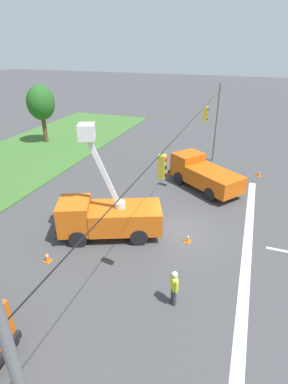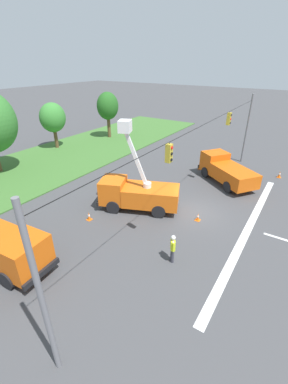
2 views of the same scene
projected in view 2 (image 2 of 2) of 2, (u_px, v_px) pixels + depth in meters
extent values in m
plane|color=#424244|center=(196.00, 212.00, 19.33)|extent=(200.00, 200.00, 0.00)
cube|color=#3D6B2D|center=(42.00, 164.00, 28.03)|extent=(56.00, 12.00, 0.10)
cube|color=silver|center=(248.00, 228.00, 17.46)|extent=(17.60, 0.50, 0.01)
cube|color=silver|center=(280.00, 238.00, 16.49)|extent=(0.20, 2.00, 0.01)
cylinder|color=slate|center=(41.00, 299.00, 8.00)|extent=(0.20, 0.20, 7.20)
cylinder|color=slate|center=(247.00, 130.00, 27.35)|extent=(0.20, 0.20, 7.20)
cylinder|color=black|center=(205.00, 124.00, 16.30)|extent=(26.00, 0.03, 0.03)
cylinder|color=black|center=(169.00, 143.00, 12.73)|extent=(0.02, 0.02, 0.10)
cube|color=gold|center=(169.00, 153.00, 12.98)|extent=(0.32, 0.28, 0.96)
cylinder|color=red|center=(172.00, 148.00, 12.75)|extent=(0.16, 0.05, 0.16)
cylinder|color=black|center=(172.00, 154.00, 12.90)|extent=(0.16, 0.05, 0.16)
cylinder|color=black|center=(171.00, 160.00, 13.05)|extent=(0.16, 0.05, 0.16)
cylinder|color=black|center=(230.00, 112.00, 20.29)|extent=(0.02, 0.02, 0.10)
cube|color=gold|center=(229.00, 119.00, 20.53)|extent=(0.32, 0.28, 0.96)
cylinder|color=black|center=(231.00, 115.00, 20.31)|extent=(0.16, 0.05, 0.16)
cylinder|color=red|center=(231.00, 119.00, 20.46)|extent=(0.16, 0.05, 0.16)
cylinder|color=black|center=(230.00, 123.00, 20.60)|extent=(0.16, 0.05, 0.16)
cylinder|color=brown|center=(56.00, 139.00, 32.78)|extent=(0.43, 0.43, 2.49)
ellipsoid|color=#387F33|center=(53.00, 118.00, 31.56)|extent=(3.32, 2.83, 3.57)
cylinder|color=brown|center=(109.00, 127.00, 37.14)|extent=(0.47, 0.47, 3.12)
ellipsoid|color=#235B1E|center=(108.00, 106.00, 35.80)|extent=(3.21, 2.85, 3.75)
cube|color=orange|center=(151.00, 196.00, 19.18)|extent=(3.63, 4.63, 1.37)
cube|color=orange|center=(113.00, 190.00, 19.55)|extent=(2.65, 2.44, 1.81)
cube|color=#1E2838|center=(105.00, 186.00, 19.50)|extent=(1.79, 0.82, 0.81)
cube|color=black|center=(102.00, 197.00, 20.04)|extent=(2.12, 1.01, 0.30)
cylinder|color=black|center=(113.00, 207.00, 19.03)|extent=(0.64, 1.03, 1.00)
cylinder|color=black|center=(120.00, 194.00, 20.82)|extent=(0.64, 1.03, 1.00)
cylinder|color=black|center=(159.00, 211.00, 18.48)|extent=(0.64, 1.03, 1.00)
cylinder|color=black|center=(162.00, 198.00, 20.28)|extent=(0.64, 1.03, 1.00)
cylinder|color=silver|center=(147.00, 185.00, 18.83)|extent=(0.60, 0.60, 0.36)
cube|color=white|center=(137.00, 160.00, 18.08)|extent=(0.90, 1.72, 4.24)
cube|color=white|center=(125.00, 126.00, 17.13)|extent=(1.14, 1.09, 0.80)
cube|color=#D6560F|center=(24.00, 255.00, 13.02)|extent=(2.35, 2.14, 1.84)
cube|color=#1E2838|center=(32.00, 254.00, 12.59)|extent=(1.93, 0.27, 0.83)
cube|color=black|center=(42.00, 273.00, 12.93)|extent=(2.28, 0.37, 0.30)
cylinder|color=black|center=(40.00, 255.00, 14.37)|extent=(0.37, 1.02, 1.00)
cylinder|color=black|center=(7.00, 280.00, 12.73)|extent=(0.37, 1.02, 1.00)
cube|color=#D6560F|center=(234.00, 175.00, 22.70)|extent=(4.35, 4.74, 1.23)
cube|color=#D6560F|center=(215.00, 161.00, 25.03)|extent=(2.87, 2.77, 1.83)
cube|color=#1E2838|center=(211.00, 156.00, 25.40)|extent=(1.67, 1.26, 0.82)
cube|color=black|center=(208.00, 165.00, 26.19)|extent=(1.99, 1.52, 0.30)
cylinder|color=black|center=(205.00, 172.00, 24.91)|extent=(0.82, 0.97, 1.00)
cylinder|color=black|center=(224.00, 169.00, 25.59)|extent=(0.82, 0.97, 1.00)
cylinder|color=black|center=(228.00, 187.00, 22.03)|extent=(0.82, 0.97, 1.00)
cylinder|color=black|center=(248.00, 183.00, 22.71)|extent=(0.82, 0.97, 1.00)
cylinder|color=#383842|center=(172.00, 254.00, 14.57)|extent=(0.18, 0.18, 0.85)
cylinder|color=#383842|center=(172.00, 256.00, 14.39)|extent=(0.18, 0.18, 0.85)
cube|color=#D8EA26|center=(173.00, 245.00, 14.14)|extent=(0.47, 0.42, 0.60)
cube|color=silver|center=(173.00, 245.00, 14.14)|extent=(0.39, 0.30, 0.62)
cylinder|color=#D8EA26|center=(172.00, 241.00, 14.37)|extent=(0.11, 0.11, 0.55)
cylinder|color=#D8EA26|center=(173.00, 248.00, 13.89)|extent=(0.11, 0.11, 0.55)
sphere|color=tan|center=(173.00, 239.00, 13.95)|extent=(0.22, 0.22, 0.22)
sphere|color=white|center=(173.00, 238.00, 13.92)|extent=(0.26, 0.26, 0.26)
cube|color=orange|center=(198.00, 220.00, 18.36)|extent=(0.36, 0.36, 0.03)
cone|color=orange|center=(198.00, 217.00, 18.22)|extent=(0.22, 0.22, 0.56)
cylinder|color=white|center=(198.00, 216.00, 18.21)|extent=(0.14, 0.14, 0.10)
cube|color=orange|center=(200.00, 169.00, 26.94)|extent=(0.36, 0.36, 0.03)
cone|color=orange|center=(200.00, 166.00, 26.76)|extent=(0.30, 0.30, 0.75)
cylinder|color=white|center=(200.00, 165.00, 26.74)|extent=(0.19, 0.19, 0.13)
cube|color=orange|center=(89.00, 220.00, 18.42)|extent=(0.36, 0.36, 0.03)
cone|color=orange|center=(89.00, 216.00, 18.27)|extent=(0.24, 0.24, 0.60)
cylinder|color=white|center=(89.00, 215.00, 18.26)|extent=(0.15, 0.15, 0.11)
cube|color=orange|center=(279.00, 177.00, 25.03)|extent=(0.36, 0.36, 0.03)
cone|color=orange|center=(280.00, 174.00, 24.88)|extent=(0.25, 0.25, 0.63)
cylinder|color=white|center=(280.00, 174.00, 24.87)|extent=(0.16, 0.16, 0.11)
cube|color=orange|center=(148.00, 185.00, 23.53)|extent=(0.36, 0.36, 0.03)
cone|color=orange|center=(148.00, 182.00, 23.39)|extent=(0.23, 0.23, 0.58)
cylinder|color=white|center=(148.00, 182.00, 23.38)|extent=(0.14, 0.14, 0.10)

